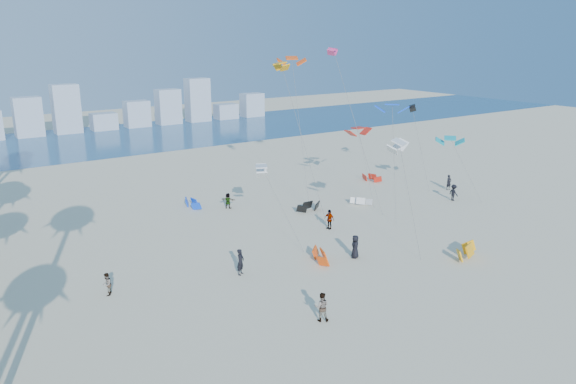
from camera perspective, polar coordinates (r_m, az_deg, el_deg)
ground at (r=31.83m, az=12.21°, el=-15.31°), size 220.00×220.00×0.00m
ocean at (r=94.02m, az=-21.21°, el=4.80°), size 220.00×220.00×0.00m
kitesurfer_near at (r=39.20m, az=-4.95°, el=-7.23°), size 0.83×0.77×1.91m
kitesurfer_mid at (r=33.18m, az=3.50°, el=-11.79°), size 1.10×1.05×1.80m
kitesurfers_far at (r=49.62m, az=4.92°, el=-2.35°), size 39.48×17.72×1.80m
grounded_kites at (r=50.24m, az=5.54°, el=-2.62°), size 22.95×26.13×0.99m
flying_kites at (r=51.52m, az=6.84°, el=8.27°), size 24.63×20.46×15.64m
distant_skyline at (r=103.00m, az=-23.35°, el=7.20°), size 85.00×3.00×8.40m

